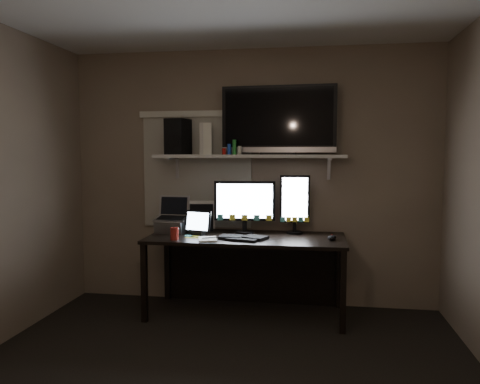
% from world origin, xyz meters
% --- Properties ---
extents(back_wall, '(3.60, 0.00, 3.60)m').
position_xyz_m(back_wall, '(0.00, 1.80, 1.25)').
color(back_wall, '#6A5C4C').
rests_on(back_wall, floor).
extents(window_blinds, '(1.10, 0.02, 1.10)m').
position_xyz_m(window_blinds, '(-0.55, 1.79, 1.30)').
color(window_blinds, beige).
rests_on(window_blinds, back_wall).
extents(desk, '(1.80, 0.75, 0.73)m').
position_xyz_m(desk, '(0.00, 1.55, 0.55)').
color(desk, black).
rests_on(desk, floor).
extents(wall_shelf, '(1.80, 0.35, 0.03)m').
position_xyz_m(wall_shelf, '(0.00, 1.62, 1.46)').
color(wall_shelf, silver).
rests_on(wall_shelf, back_wall).
extents(monitor_landscape, '(0.59, 0.10, 0.51)m').
position_xyz_m(monitor_landscape, '(-0.04, 1.61, 0.99)').
color(monitor_landscape, black).
rests_on(monitor_landscape, desk).
extents(monitor_portrait, '(0.29, 0.07, 0.56)m').
position_xyz_m(monitor_portrait, '(0.43, 1.66, 1.01)').
color(monitor_portrait, black).
rests_on(monitor_portrait, desk).
extents(keyboard, '(0.46, 0.27, 0.03)m').
position_xyz_m(keyboard, '(-0.01, 1.31, 0.74)').
color(keyboard, black).
rests_on(keyboard, desk).
extents(mouse, '(0.10, 0.13, 0.04)m').
position_xyz_m(mouse, '(0.77, 1.37, 0.75)').
color(mouse, black).
rests_on(mouse, desk).
extents(notepad, '(0.21, 0.25, 0.01)m').
position_xyz_m(notepad, '(-0.31, 1.21, 0.74)').
color(notepad, white).
rests_on(notepad, desk).
extents(tablet, '(0.28, 0.17, 0.23)m').
position_xyz_m(tablet, '(-0.46, 1.44, 0.85)').
color(tablet, black).
rests_on(tablet, desk).
extents(file_sorter, '(0.24, 0.14, 0.29)m').
position_xyz_m(file_sorter, '(-0.48, 1.67, 0.87)').
color(file_sorter, black).
rests_on(file_sorter, desk).
extents(laptop, '(0.31, 0.26, 0.34)m').
position_xyz_m(laptop, '(-0.74, 1.51, 0.90)').
color(laptop, '#A8A8AD').
rests_on(laptop, desk).
extents(cup, '(0.09, 0.09, 0.11)m').
position_xyz_m(cup, '(-0.60, 1.17, 0.78)').
color(cup, maroon).
rests_on(cup, desk).
extents(sticky_notes, '(0.35, 0.29, 0.00)m').
position_xyz_m(sticky_notes, '(-0.54, 1.37, 0.73)').
color(sticky_notes, '#FDF244').
rests_on(sticky_notes, desk).
extents(tv, '(1.09, 0.25, 0.65)m').
position_xyz_m(tv, '(0.27, 1.67, 1.80)').
color(tv, black).
rests_on(tv, wall_shelf).
extents(game_console, '(0.14, 0.26, 0.30)m').
position_xyz_m(game_console, '(-0.41, 1.62, 1.63)').
color(game_console, beige).
rests_on(game_console, wall_shelf).
extents(speaker, '(0.23, 0.26, 0.34)m').
position_xyz_m(speaker, '(-0.69, 1.61, 1.65)').
color(speaker, black).
rests_on(speaker, wall_shelf).
extents(bottles, '(0.22, 0.05, 0.14)m').
position_xyz_m(bottles, '(-0.16, 1.59, 1.55)').
color(bottles, '#A50F0C').
rests_on(bottles, wall_shelf).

